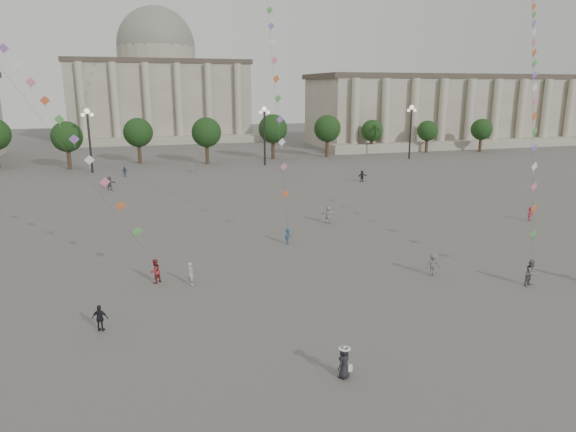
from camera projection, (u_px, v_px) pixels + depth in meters
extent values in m
plane|color=#5C5957|center=(323.00, 372.00, 25.69)|extent=(360.00, 360.00, 0.00)
cube|color=gray|center=(464.00, 111.00, 133.13)|extent=(80.00, 22.00, 16.00)
cube|color=#483E34|center=(467.00, 77.00, 131.04)|extent=(81.60, 22.44, 1.20)
cube|color=gray|center=(495.00, 143.00, 122.75)|extent=(84.00, 4.00, 2.00)
cube|color=gray|center=(160.00, 102.00, 143.94)|extent=(46.00, 30.00, 20.00)
cube|color=#483E34|center=(157.00, 63.00, 141.38)|extent=(46.92, 30.60, 1.20)
cube|color=gray|center=(166.00, 140.00, 130.34)|extent=(48.30, 4.00, 2.00)
cylinder|color=gray|center=(157.00, 56.00, 140.92)|extent=(21.00, 21.00, 5.00)
sphere|color=gray|center=(156.00, 46.00, 140.31)|extent=(21.00, 21.00, 21.00)
cylinder|color=#3C2B1E|center=(3.00, 160.00, 89.19)|extent=(0.70, 0.70, 3.52)
sphere|color=black|center=(0.00, 138.00, 88.30)|extent=(5.12, 5.12, 5.12)
cylinder|color=#3C2B1E|center=(77.00, 157.00, 92.58)|extent=(0.70, 0.70, 3.52)
sphere|color=black|center=(75.00, 137.00, 91.69)|extent=(5.12, 5.12, 5.12)
cylinder|color=#3C2B1E|center=(146.00, 155.00, 95.97)|extent=(0.70, 0.70, 3.52)
sphere|color=black|center=(144.00, 135.00, 95.08)|extent=(5.12, 5.12, 5.12)
cylinder|color=#3C2B1E|center=(210.00, 152.00, 99.36)|extent=(0.70, 0.70, 3.52)
sphere|color=black|center=(209.00, 133.00, 98.47)|extent=(5.12, 5.12, 5.12)
cylinder|color=#3C2B1E|center=(269.00, 150.00, 102.75)|extent=(0.70, 0.70, 3.52)
sphere|color=black|center=(269.00, 132.00, 101.86)|extent=(5.12, 5.12, 5.12)
cylinder|color=#3C2B1E|center=(325.00, 148.00, 106.14)|extent=(0.70, 0.70, 3.52)
sphere|color=black|center=(326.00, 130.00, 105.25)|extent=(5.12, 5.12, 5.12)
cylinder|color=#3C2B1E|center=(378.00, 146.00, 109.53)|extent=(0.70, 0.70, 3.52)
sphere|color=black|center=(379.00, 129.00, 108.64)|extent=(5.12, 5.12, 5.12)
cylinder|color=#3C2B1E|center=(427.00, 145.00, 112.92)|extent=(0.70, 0.70, 3.52)
sphere|color=black|center=(428.00, 128.00, 112.03)|extent=(5.12, 5.12, 5.12)
cylinder|color=#3C2B1E|center=(474.00, 143.00, 116.31)|extent=(0.70, 0.70, 3.52)
sphere|color=black|center=(475.00, 127.00, 115.42)|extent=(5.12, 5.12, 5.12)
cylinder|color=#262628|center=(90.00, 143.00, 85.22)|extent=(0.36, 0.36, 10.00)
sphere|color=#FFE5B2|center=(87.00, 111.00, 83.96)|extent=(0.90, 0.90, 0.90)
sphere|color=#FFE5B2|center=(83.00, 115.00, 83.91)|extent=(0.60, 0.60, 0.60)
sphere|color=#FFE5B2|center=(92.00, 115.00, 84.31)|extent=(0.60, 0.60, 0.60)
cylinder|color=#262628|center=(265.00, 138.00, 93.70)|extent=(0.36, 0.36, 10.00)
sphere|color=#FFE5B2|center=(264.00, 109.00, 92.44)|extent=(0.90, 0.90, 0.90)
sphere|color=#FFE5B2|center=(261.00, 112.00, 92.39)|extent=(0.60, 0.60, 0.60)
sphere|color=#FFE5B2|center=(268.00, 112.00, 92.78)|extent=(0.60, 0.60, 0.60)
cylinder|color=#262628|center=(410.00, 134.00, 102.17)|extent=(0.36, 0.36, 10.00)
sphere|color=#FFE5B2|center=(412.00, 107.00, 100.91)|extent=(0.90, 0.90, 0.90)
sphere|color=#FFE5B2|center=(409.00, 110.00, 100.86)|extent=(0.60, 0.60, 0.60)
sphere|color=#FFE5B2|center=(415.00, 110.00, 101.26)|extent=(0.60, 0.60, 0.60)
imported|color=navy|center=(125.00, 172.00, 82.52)|extent=(1.01, 0.64, 1.60)
imported|color=beige|center=(191.00, 168.00, 86.66)|extent=(1.09, 1.52, 1.59)
imported|color=#5D5D61|center=(433.00, 265.00, 38.76)|extent=(1.20, 0.76, 1.77)
imported|color=beige|center=(328.00, 214.00, 53.94)|extent=(1.80, 1.23, 1.87)
imported|color=maroon|center=(530.00, 214.00, 54.87)|extent=(1.14, 0.90, 1.54)
imported|color=black|center=(362.00, 176.00, 77.97)|extent=(1.67, 0.81, 1.72)
imported|color=#58585D|center=(110.00, 183.00, 71.58)|extent=(1.86, 1.13, 1.91)
imported|color=#B3B4AF|center=(190.00, 274.00, 36.99)|extent=(0.66, 0.74, 1.69)
imported|color=black|center=(100.00, 318.00, 29.91)|extent=(1.02, 0.68, 1.61)
imported|color=maroon|center=(155.00, 271.00, 37.30)|extent=(1.11, 1.10, 1.80)
imported|color=#2E4E69|center=(288.00, 236.00, 46.73)|extent=(1.12, 1.06, 1.52)
imported|color=slate|center=(531.00, 273.00, 36.75)|extent=(1.12, 0.98, 1.95)
imported|color=black|center=(344.00, 362.00, 25.05)|extent=(0.97, 0.91, 1.66)
cone|color=white|center=(345.00, 347.00, 24.86)|extent=(0.52, 0.52, 0.14)
cylinder|color=white|center=(345.00, 349.00, 24.88)|extent=(0.60, 0.60, 0.02)
cube|color=white|center=(350.00, 368.00, 25.05)|extent=(0.22, 0.10, 0.35)
cube|color=#52A94E|center=(137.00, 231.00, 37.40)|extent=(0.76, 0.25, 0.76)
cube|color=#D86232|center=(121.00, 206.00, 37.74)|extent=(0.76, 0.25, 0.76)
cube|color=pink|center=(105.00, 182.00, 38.12)|extent=(0.76, 0.25, 0.76)
cube|color=white|center=(89.00, 160.00, 38.52)|extent=(0.76, 0.25, 0.76)
cube|color=#9561C3|center=(74.00, 139.00, 38.93)|extent=(0.76, 0.25, 0.76)
cube|color=#52A94E|center=(59.00, 119.00, 39.35)|extent=(0.76, 0.25, 0.76)
cube|color=#D86232|center=(45.00, 100.00, 39.78)|extent=(0.76, 0.25, 0.76)
cube|color=pink|center=(31.00, 82.00, 40.21)|extent=(0.76, 0.25, 0.76)
cube|color=white|center=(17.00, 65.00, 40.66)|extent=(0.76, 0.25, 0.76)
cube|color=#9561C3|center=(3.00, 48.00, 41.11)|extent=(0.76, 0.25, 0.76)
cube|color=#D86232|center=(286.00, 194.00, 47.18)|extent=(0.76, 0.25, 0.76)
cube|color=pink|center=(284.00, 167.00, 47.95)|extent=(0.76, 0.25, 0.76)
cube|color=white|center=(282.00, 142.00, 48.76)|extent=(0.76, 0.25, 0.76)
cube|color=#9561C3|center=(280.00, 120.00, 49.60)|extent=(0.76, 0.25, 0.76)
cube|color=#52A94E|center=(278.00, 98.00, 50.45)|extent=(0.76, 0.25, 0.76)
cube|color=#D86232|center=(276.00, 79.00, 51.32)|extent=(0.76, 0.25, 0.76)
cube|color=pink|center=(275.00, 60.00, 52.20)|extent=(0.76, 0.25, 0.76)
cube|color=white|center=(273.00, 43.00, 53.09)|extent=(0.76, 0.25, 0.76)
cube|color=#9561C3|center=(271.00, 26.00, 53.99)|extent=(0.76, 0.25, 0.76)
cube|color=#52A94E|center=(270.00, 10.00, 54.89)|extent=(0.76, 0.25, 0.76)
cylinder|color=#3F3F3F|center=(533.00, 69.00, 51.60)|extent=(0.02, 0.02, 49.64)
cube|color=#52A94E|center=(533.00, 234.00, 37.69)|extent=(0.76, 0.25, 0.76)
cube|color=#D86232|center=(534.00, 209.00, 38.86)|extent=(0.76, 0.25, 0.76)
cube|color=pink|center=(534.00, 187.00, 40.05)|extent=(0.76, 0.25, 0.76)
cube|color=white|center=(534.00, 166.00, 41.26)|extent=(0.76, 0.25, 0.76)
cube|color=#9561C3|center=(535.00, 148.00, 42.48)|extent=(0.76, 0.25, 0.76)
cube|color=#52A94E|center=(535.00, 131.00, 43.71)|extent=(0.76, 0.25, 0.76)
cube|color=#D86232|center=(535.00, 116.00, 44.95)|extent=(0.76, 0.25, 0.76)
cube|color=pink|center=(535.00, 101.00, 46.20)|extent=(0.76, 0.25, 0.76)
cube|color=white|center=(535.00, 88.00, 47.45)|extent=(0.76, 0.25, 0.76)
cube|color=#9561C3|center=(535.00, 75.00, 48.70)|extent=(0.76, 0.25, 0.76)
cube|color=#52A94E|center=(534.00, 63.00, 49.96)|extent=(0.76, 0.25, 0.76)
cube|color=#D86232|center=(534.00, 52.00, 51.23)|extent=(0.76, 0.25, 0.76)
cube|color=pink|center=(534.00, 42.00, 52.49)|extent=(0.76, 0.25, 0.76)
cube|color=white|center=(534.00, 32.00, 53.76)|extent=(0.76, 0.25, 0.76)
cube|color=#9561C3|center=(534.00, 23.00, 55.04)|extent=(0.76, 0.25, 0.76)
cube|color=#52A94E|center=(534.00, 14.00, 56.31)|extent=(0.76, 0.25, 0.76)
cube|color=#D86232|center=(534.00, 6.00, 57.59)|extent=(0.76, 0.25, 0.76)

